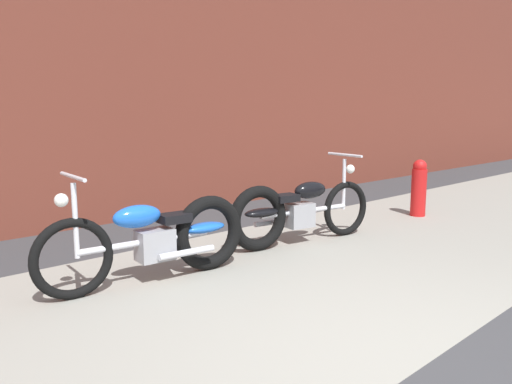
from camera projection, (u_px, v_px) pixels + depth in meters
name	position (u px, v px, depth m)	size (l,w,h in m)	color
ground_plane	(418.00, 370.00, 2.96)	(80.00, 80.00, 0.00)	#38383A
sidewalk_slab	(229.00, 293.00, 4.22)	(36.00, 3.50, 0.01)	gray
brick_building_wall	(52.00, 21.00, 6.30)	(36.00, 0.50, 5.33)	brown
motorcycle_blue	(163.00, 237.00, 4.51)	(2.01, 0.59, 1.03)	black
motorcycle_black	(294.00, 211.00, 5.74)	(1.99, 0.67, 1.03)	black
fire_hydrant	(419.00, 188.00, 7.35)	(0.22, 0.22, 0.84)	red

